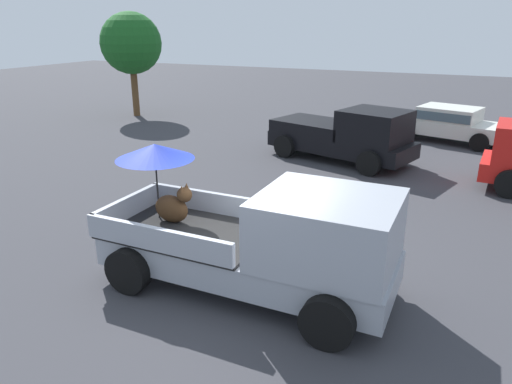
% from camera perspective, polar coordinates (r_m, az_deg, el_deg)
% --- Properties ---
extents(ground_plane, '(80.00, 80.00, 0.00)m').
position_cam_1_polar(ground_plane, '(8.52, -1.16, -11.24)').
color(ground_plane, '#38383D').
extents(pickup_truck_main, '(5.17, 2.27, 2.31)m').
position_cam_1_polar(pickup_truck_main, '(7.94, 1.21, -5.63)').
color(pickup_truck_main, black).
rests_on(pickup_truck_main, ground).
extents(pickup_truck_far, '(5.11, 3.18, 1.80)m').
position_cam_1_polar(pickup_truck_far, '(16.07, 10.73, 6.70)').
color(pickup_truck_far, black).
rests_on(pickup_truck_far, ground).
extents(parked_sedan_near, '(4.61, 2.83, 1.33)m').
position_cam_1_polar(parked_sedan_near, '(20.02, 22.18, 7.73)').
color(parked_sedan_near, black).
rests_on(parked_sedan_near, ground).
extents(tree_by_lot, '(2.88, 2.88, 4.89)m').
position_cam_1_polar(tree_by_lot, '(24.41, -14.71, 16.79)').
color(tree_by_lot, brown).
rests_on(tree_by_lot, ground).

